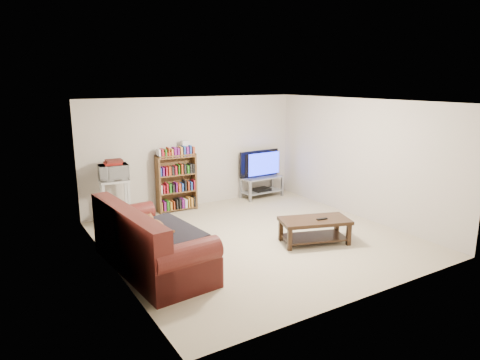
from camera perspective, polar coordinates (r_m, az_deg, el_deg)
floor at (r=7.68m, az=2.21°, el=-7.78°), size 5.00×5.00×0.00m
ceiling at (r=7.18m, az=2.38°, el=10.41°), size 5.00×5.00×0.00m
wall_back at (r=9.48m, az=-6.11°, el=3.73°), size 5.00×0.00×5.00m
wall_front at (r=5.50m, az=16.88°, el=-3.75°), size 5.00×0.00×5.00m
wall_left at (r=6.34m, az=-16.90°, el=-1.52°), size 0.00×5.00×5.00m
wall_right at (r=8.94m, az=15.78°, el=2.73°), size 0.00×5.00×5.00m
sofa at (r=6.52m, az=-12.31°, el=-8.82°), size 1.19×2.37×0.98m
blanket at (r=6.38m, az=-10.26°, el=-7.03°), size 1.07×1.28×0.19m
cat at (r=6.53m, az=-11.09°, el=-6.00°), size 0.30×0.64×0.19m
coffee_table at (r=7.50m, az=9.90°, el=-6.09°), size 1.30×0.93×0.43m
remote at (r=7.44m, az=10.87°, el=-5.12°), size 0.20×0.09×0.02m
tv_stand at (r=10.21m, az=2.90°, el=-0.46°), size 1.02×0.49×0.50m
television at (r=10.11m, az=2.93°, el=2.15°), size 1.08×0.19×0.62m
dvd_player at (r=10.25m, az=2.89°, el=-1.27°), size 0.41×0.30×0.06m
bookshelf at (r=9.20m, az=-8.47°, el=-0.23°), size 0.86×0.30×1.23m
shelf_clutter at (r=9.11m, az=-8.06°, el=4.13°), size 0.63×0.20×0.28m
microwave_stand at (r=8.64m, az=-16.31°, el=-2.01°), size 0.58×0.45×0.88m
microwave at (r=8.53m, az=-16.51°, el=1.00°), size 0.57×0.42×0.30m
game_boxes at (r=8.50m, az=-16.58°, el=2.15°), size 0.34×0.31×0.05m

